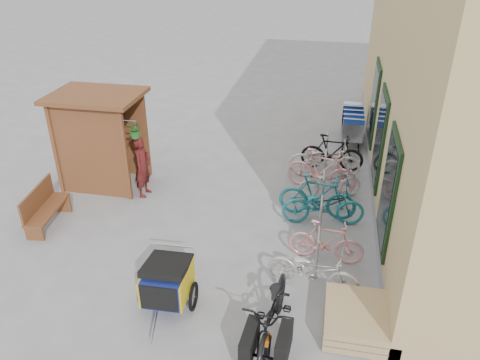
% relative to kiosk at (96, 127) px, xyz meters
% --- Properties ---
extents(ground, '(80.00, 80.00, 0.00)m').
position_rel_kiosk_xyz_m(ground, '(3.28, -2.47, -1.55)').
color(ground, '#9B9B9E').
extents(kiosk, '(2.49, 1.65, 2.40)m').
position_rel_kiosk_xyz_m(kiosk, '(0.00, 0.00, 0.00)').
color(kiosk, brown).
rests_on(kiosk, ground).
extents(bike_rack, '(0.05, 5.35, 0.86)m').
position_rel_kiosk_xyz_m(bike_rack, '(5.58, -0.07, -1.04)').
color(bike_rack, '#A5A8AD').
rests_on(bike_rack, ground).
extents(pallet_stack, '(1.00, 1.20, 0.40)m').
position_rel_kiosk_xyz_m(pallet_stack, '(6.28, -3.87, -1.34)').
color(pallet_stack, tan).
rests_on(pallet_stack, ground).
extents(bench, '(0.60, 1.48, 0.91)m').
position_rel_kiosk_xyz_m(bench, '(-0.40, -2.06, -1.09)').
color(bench, brown).
rests_on(bench, ground).
extents(shopping_carts, '(0.62, 2.09, 1.11)m').
position_rel_kiosk_xyz_m(shopping_carts, '(6.28, 4.07, -0.90)').
color(shopping_carts, silver).
rests_on(shopping_carts, ground).
extents(child_trailer, '(0.98, 1.64, 0.96)m').
position_rel_kiosk_xyz_m(child_trailer, '(3.09, -3.92, -1.02)').
color(child_trailer, navy).
rests_on(child_trailer, ground).
extents(cargo_bike, '(0.86, 2.12, 1.09)m').
position_rel_kiosk_xyz_m(cargo_bike, '(4.98, -4.38, -1.01)').
color(cargo_bike, black).
rests_on(cargo_bike, ground).
extents(person_kiosk, '(0.40, 0.58, 1.55)m').
position_rel_kiosk_xyz_m(person_kiosk, '(1.25, -0.35, -0.78)').
color(person_kiosk, maroon).
rests_on(person_kiosk, ground).
extents(bike_0, '(1.79, 0.90, 0.90)m').
position_rel_kiosk_xyz_m(bike_0, '(5.53, -3.04, -1.10)').
color(bike_0, beige).
rests_on(bike_0, ground).
extents(bike_1, '(1.52, 0.57, 0.89)m').
position_rel_kiosk_xyz_m(bike_1, '(5.73, -2.12, -1.11)').
color(bike_1, pink).
rests_on(bike_1, ground).
extents(bike_2, '(1.87, 0.85, 0.95)m').
position_rel_kiosk_xyz_m(bike_2, '(5.61, -0.79, -1.08)').
color(bike_2, '#1F747F').
rests_on(bike_2, ground).
extents(bike_3, '(1.78, 0.62, 1.05)m').
position_rel_kiosk_xyz_m(bike_3, '(5.47, -0.53, -1.03)').
color(bike_3, '#1F747F').
rests_on(bike_3, ground).
extents(bike_4, '(1.66, 1.01, 0.83)m').
position_rel_kiosk_xyz_m(bike_4, '(5.73, 0.41, -1.14)').
color(bike_4, '#A6A7AA').
rests_on(bike_4, ground).
extents(bike_5, '(1.86, 0.87, 1.08)m').
position_rel_kiosk_xyz_m(bike_5, '(5.49, 0.77, -1.01)').
color(bike_5, pink).
rests_on(bike_5, ground).
extents(bike_6, '(1.90, 0.74, 0.99)m').
position_rel_kiosk_xyz_m(bike_6, '(5.54, 1.48, -1.06)').
color(bike_6, beige).
rests_on(bike_6, ground).
extents(bike_7, '(1.71, 0.55, 1.01)m').
position_rel_kiosk_xyz_m(bike_7, '(5.74, 1.95, -1.05)').
color(bike_7, black).
rests_on(bike_7, ground).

